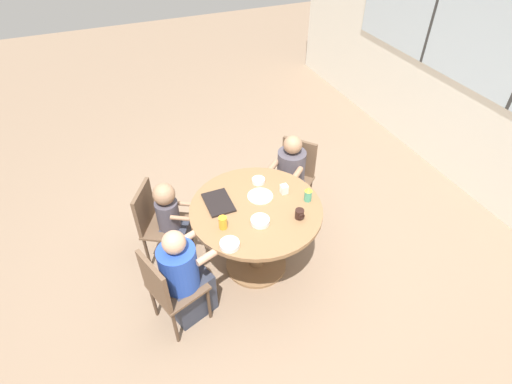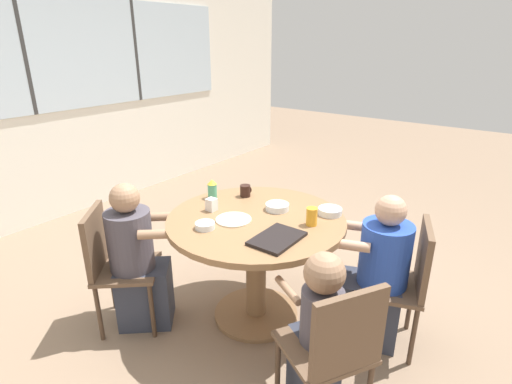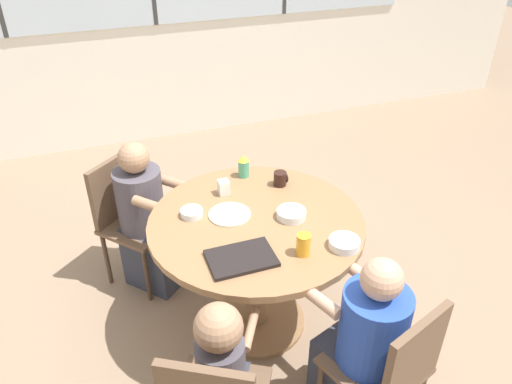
# 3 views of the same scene
# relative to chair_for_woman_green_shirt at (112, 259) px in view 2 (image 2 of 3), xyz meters

# --- Properties ---
(ground_plane) EXTENTS (16.00, 16.00, 0.00)m
(ground_plane) POSITION_rel_chair_for_woman_green_shirt_xyz_m (0.63, -0.72, -0.51)
(ground_plane) COLOR #8C725B
(wall_back_with_windows) EXTENTS (8.40, 0.08, 2.80)m
(wall_back_with_windows) POSITION_rel_chair_for_woman_green_shirt_xyz_m (0.63, 2.09, 0.91)
(wall_back_with_windows) COLOR white
(wall_back_with_windows) RESTS_ON ground_plane
(dining_table) EXTENTS (1.18, 1.18, 0.78)m
(dining_table) POSITION_rel_chair_for_woman_green_shirt_xyz_m (0.63, -0.72, 0.08)
(dining_table) COLOR olive
(dining_table) RESTS_ON ground_plane
(chair_for_woman_green_shirt) EXTENTS (0.56, 0.56, 0.86)m
(chair_for_woman_green_shirt) POSITION_rel_chair_for_woman_green_shirt_xyz_m (0.00, 0.00, 0.00)
(chair_for_woman_green_shirt) COLOR brown
(chair_for_woman_green_shirt) RESTS_ON ground_plane
(chair_for_man_blue_shirt) EXTENTS (0.51, 0.51, 0.86)m
(chair_for_man_blue_shirt) POSITION_rel_chair_for_woman_green_shirt_xyz_m (0.95, -1.63, 0.00)
(chair_for_man_blue_shirt) COLOR brown
(chair_for_man_blue_shirt) RESTS_ON ground_plane
(chair_for_toddler) EXTENTS (0.55, 0.55, 0.86)m
(chair_for_toddler) POSITION_rel_chair_for_woman_green_shirt_xyz_m (0.15, -1.55, 0.00)
(chair_for_toddler) COLOR brown
(chair_for_toddler) RESTS_ON ground_plane
(person_woman_green_shirt) EXTENTS (0.57, 0.59, 1.04)m
(person_woman_green_shirt) POSITION_rel_chair_for_woman_green_shirt_xyz_m (0.11, -0.13, -0.05)
(person_woman_green_shirt) COLOR #333847
(person_woman_green_shirt) RESTS_ON ground_plane
(person_man_blue_shirt) EXTENTS (0.47, 0.62, 1.03)m
(person_man_blue_shirt) POSITION_rel_chair_for_woman_green_shirt_xyz_m (0.90, -1.47, -0.05)
(person_man_blue_shirt) COLOR #333847
(person_man_blue_shirt) RESTS_ON ground_plane
(person_toddler) EXTENTS (0.38, 0.44, 0.94)m
(person_toddler) POSITION_rel_chair_for_woman_green_shirt_xyz_m (0.23, -1.42, -0.06)
(person_toddler) COLOR #333847
(person_toddler) RESTS_ON ground_plane
(food_tray_dark) EXTENTS (0.32, 0.22, 0.02)m
(food_tray_dark) POSITION_rel_chair_for_woman_green_shirt_xyz_m (0.45, -1.01, 0.27)
(food_tray_dark) COLOR black
(food_tray_dark) RESTS_ON dining_table
(coffee_mug) EXTENTS (0.08, 0.08, 0.09)m
(coffee_mug) POSITION_rel_chair_for_woman_green_shirt_xyz_m (0.89, -0.43, 0.31)
(coffee_mug) COLOR black
(coffee_mug) RESTS_ON dining_table
(sippy_cup) EXTENTS (0.07, 0.07, 0.14)m
(sippy_cup) POSITION_rel_chair_for_woman_green_shirt_xyz_m (0.72, -0.26, 0.34)
(sippy_cup) COLOR #4CA57F
(sippy_cup) RESTS_ON dining_table
(juice_glass) EXTENTS (0.07, 0.07, 0.11)m
(juice_glass) POSITION_rel_chair_for_woman_green_shirt_xyz_m (0.75, -1.07, 0.32)
(juice_glass) COLOR gold
(juice_glass) RESTS_ON dining_table
(milk_carton_small) EXTENTS (0.06, 0.06, 0.09)m
(milk_carton_small) POSITION_rel_chair_for_woman_green_shirt_xyz_m (0.55, -0.41, 0.31)
(milk_carton_small) COLOR silver
(milk_carton_small) RESTS_ON dining_table
(bowl_white_shallow) EXTENTS (0.16, 0.16, 0.04)m
(bowl_white_shallow) POSITION_rel_chair_for_woman_green_shirt_xyz_m (0.82, -0.76, 0.29)
(bowl_white_shallow) COLOR silver
(bowl_white_shallow) RESTS_ON dining_table
(bowl_cereal) EXTENTS (0.16, 0.16, 0.04)m
(bowl_cereal) POSITION_rel_chair_for_woman_green_shirt_xyz_m (0.97, -1.09, 0.29)
(bowl_cereal) COLOR silver
(bowl_cereal) RESTS_ON dining_table
(bowl_fruit) EXTENTS (0.12, 0.12, 0.04)m
(bowl_fruit) POSITION_rel_chair_for_woman_green_shirt_xyz_m (0.32, -0.57, 0.28)
(bowl_fruit) COLOR silver
(bowl_fruit) RESTS_ON dining_table
(plate_tortillas) EXTENTS (0.23, 0.23, 0.01)m
(plate_tortillas) POSITION_rel_chair_for_woman_green_shirt_xyz_m (0.51, -0.63, 0.27)
(plate_tortillas) COLOR beige
(plate_tortillas) RESTS_ON dining_table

